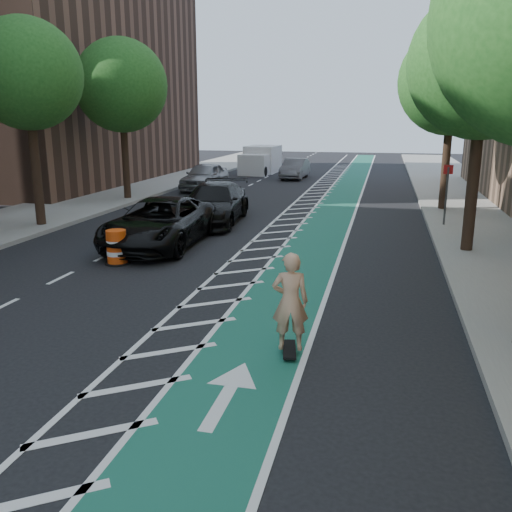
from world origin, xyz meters
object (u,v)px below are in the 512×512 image
(skateboarder, at_px, (290,302))
(barrel_a, at_px, (117,248))
(suv_far, at_px, (214,203))
(suv_near, at_px, (160,223))

(skateboarder, height_order, barrel_a, skateboarder)
(suv_far, bearing_deg, skateboarder, -70.72)
(skateboarder, height_order, suv_far, skateboarder)
(skateboarder, xyz_separation_m, barrel_a, (-6.09, 5.11, -0.54))
(barrel_a, bearing_deg, skateboarder, -40.00)
(skateboarder, relative_size, barrel_a, 1.78)
(skateboarder, distance_m, barrel_a, 7.97)
(suv_far, distance_m, barrel_a, 6.95)
(skateboarder, relative_size, suv_near, 0.32)
(suv_near, relative_size, barrel_a, 5.61)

